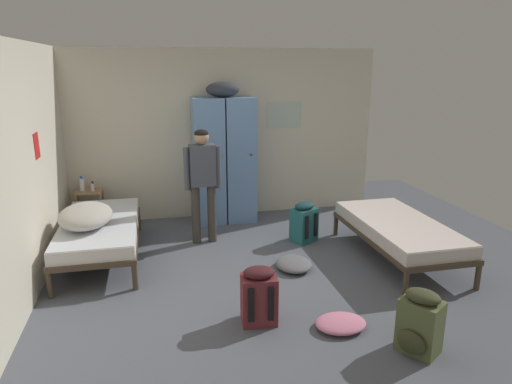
{
  "coord_description": "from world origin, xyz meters",
  "views": [
    {
      "loc": [
        -1.07,
        -4.48,
        2.3
      ],
      "look_at": [
        0.0,
        0.24,
        0.95
      ],
      "focal_mm": 32.12,
      "sensor_mm": 36.0,
      "label": 1
    }
  ],
  "objects": [
    {
      "name": "ground_plane",
      "position": [
        0.0,
        0.0,
        0.0
      ],
      "size": [
        7.7,
        7.7,
        0.0
      ],
      "primitive_type": "plane",
      "color": "#565B66"
    },
    {
      "name": "room_backdrop",
      "position": [
        -1.18,
        1.21,
        1.27
      ],
      "size": [
        4.75,
        4.87,
        2.54
      ],
      "color": "beige",
      "rests_on": "ground_plane"
    },
    {
      "name": "locker_bank",
      "position": [
        -0.06,
        2.13,
        0.97
      ],
      "size": [
        0.9,
        0.55,
        2.07
      ],
      "color": "#6B93C6",
      "rests_on": "ground_plane"
    },
    {
      "name": "shelf_unit",
      "position": [
        -2.01,
        2.16,
        0.35
      ],
      "size": [
        0.38,
        0.3,
        0.57
      ],
      "color": "#99704C",
      "rests_on": "ground_plane"
    },
    {
      "name": "bed_left_rear",
      "position": [
        -1.76,
        1.01,
        0.38
      ],
      "size": [
        0.9,
        1.9,
        0.49
      ],
      "color": "#473828",
      "rests_on": "ground_plane"
    },
    {
      "name": "bed_right",
      "position": [
        1.76,
        0.21,
        0.38
      ],
      "size": [
        0.9,
        1.9,
        0.49
      ],
      "color": "#473828",
      "rests_on": "ground_plane"
    },
    {
      "name": "bedding_heap",
      "position": [
        -1.88,
        0.85,
        0.62
      ],
      "size": [
        0.6,
        0.84,
        0.25
      ],
      "color": "#B7B2A8",
      "rests_on": "bed_left_rear"
    },
    {
      "name": "person_traveler",
      "position": [
        -0.47,
        1.29,
        0.91
      ],
      "size": [
        0.48,
        0.21,
        1.51
      ],
      "color": "#3D3833",
      "rests_on": "ground_plane"
    },
    {
      "name": "water_bottle",
      "position": [
        -2.09,
        2.18,
        0.67
      ],
      "size": [
        0.07,
        0.07,
        0.21
      ],
      "color": "white",
      "rests_on": "shelf_unit"
    },
    {
      "name": "lotion_bottle",
      "position": [
        -1.94,
        2.12,
        0.63
      ],
      "size": [
        0.05,
        0.05,
        0.14
      ],
      "color": "beige",
      "rests_on": "shelf_unit"
    },
    {
      "name": "backpack_teal",
      "position": [
        0.83,
        1.02,
        0.26
      ],
      "size": [
        0.4,
        0.41,
        0.55
      ],
      "color": "#23666B",
      "rests_on": "ground_plane"
    },
    {
      "name": "backpack_maroon",
      "position": [
        -0.21,
        -0.81,
        0.26
      ],
      "size": [
        0.34,
        0.35,
        0.55
      ],
      "color": "maroon",
      "rests_on": "ground_plane"
    },
    {
      "name": "backpack_olive",
      "position": [
        0.97,
        -1.54,
        0.26
      ],
      "size": [
        0.41,
        0.41,
        0.55
      ],
      "color": "#566038",
      "rests_on": "ground_plane"
    },
    {
      "name": "clothes_pile_pink",
      "position": [
        0.48,
        -1.08,
        0.05
      ],
      "size": [
        0.47,
        0.37,
        0.1
      ],
      "color": "pink",
      "rests_on": "ground_plane"
    },
    {
      "name": "clothes_pile_grey",
      "position": [
        0.45,
        0.22,
        0.06
      ],
      "size": [
        0.42,
        0.49,
        0.12
      ],
      "color": "slate",
      "rests_on": "ground_plane"
    }
  ]
}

